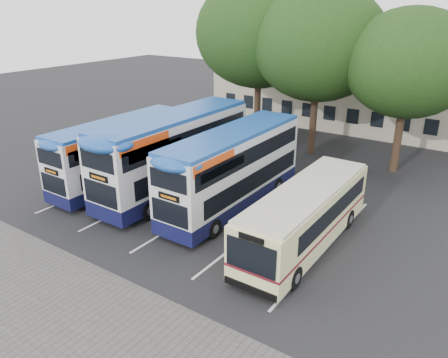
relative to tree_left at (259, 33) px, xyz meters
name	(u,v)px	position (x,y,z in m)	size (l,w,h in m)	color
ground	(204,276)	(7.96, -17.68, -8.26)	(120.00, 120.00, 0.00)	black
paving_strip	(70,326)	(5.96, -22.68, -8.26)	(40.00, 6.00, 0.01)	#595654
bay_lines	(204,209)	(4.21, -12.68, -8.26)	(14.12, 11.00, 0.01)	silver
depot_building	(393,93)	(7.96, 9.31, -5.11)	(32.40, 8.40, 6.20)	#A89D87
tree_left	(259,33)	(0.00, 0.00, 0.00)	(9.54, 9.54, 12.33)	black
tree_mid	(319,44)	(5.03, -0.66, -0.52)	(9.08, 9.08, 11.61)	black
tree_right	(409,64)	(11.05, -1.02, -1.36)	(7.75, 7.75, 10.22)	black
bus_dd_left	(121,150)	(-1.99, -12.60, -6.09)	(2.30, 9.49, 3.95)	#10113B
bus_dd_mid	(175,150)	(1.43, -11.64, -5.73)	(2.67, 11.02, 4.59)	#10113B
bus_dd_right	(234,166)	(5.34, -11.56, -5.93)	(2.47, 10.18, 4.24)	#10113B
bus_single	(306,213)	(10.23, -13.09, -6.67)	(2.40, 9.44, 2.82)	#EAE89C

